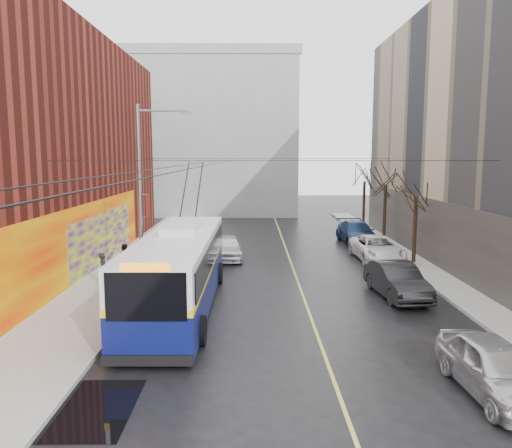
% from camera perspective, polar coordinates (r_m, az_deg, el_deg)
% --- Properties ---
extents(ground, '(140.00, 140.00, 0.00)m').
position_cam_1_polar(ground, '(15.44, 3.11, -17.47)').
color(ground, black).
rests_on(ground, ground).
extents(sidewalk_left, '(4.00, 60.00, 0.15)m').
position_cam_1_polar(sidewalk_left, '(27.67, -15.37, -6.11)').
color(sidewalk_left, gray).
rests_on(sidewalk_left, ground).
extents(sidewalk_right, '(2.00, 60.00, 0.15)m').
position_cam_1_polar(sidewalk_right, '(28.52, 20.01, -5.89)').
color(sidewalk_right, gray).
rests_on(sidewalk_right, ground).
extents(lane_line, '(0.12, 50.00, 0.01)m').
position_cam_1_polar(lane_line, '(28.81, 4.39, -5.45)').
color(lane_line, '#BFB74C').
rests_on(lane_line, ground).
extents(building_far, '(20.50, 12.10, 18.00)m').
position_cam_1_polar(building_far, '(59.20, -5.46, 10.11)').
color(building_far, gray).
rests_on(building_far, ground).
extents(streetlight_pole, '(2.65, 0.60, 9.00)m').
position_cam_1_polar(streetlight_pole, '(24.57, -12.76, 3.54)').
color(streetlight_pole, slate).
rests_on(streetlight_pole, ground).
extents(catenary_wires, '(18.00, 60.00, 0.22)m').
position_cam_1_polar(catenary_wires, '(28.76, -3.72, 7.09)').
color(catenary_wires, black).
extents(tree_near, '(3.20, 3.20, 6.40)m').
position_cam_1_polar(tree_near, '(31.58, 17.91, 4.49)').
color(tree_near, black).
rests_on(tree_near, ground).
extents(tree_mid, '(3.20, 3.20, 6.68)m').
position_cam_1_polar(tree_mid, '(38.27, 14.64, 5.54)').
color(tree_mid, black).
rests_on(tree_mid, ground).
extents(tree_far, '(3.20, 3.20, 6.57)m').
position_cam_1_polar(tree_far, '(45.06, 12.33, 5.77)').
color(tree_far, black).
rests_on(tree_far, ground).
extents(puddle, '(2.15, 3.33, 0.01)m').
position_cam_1_polar(puddle, '(14.62, -18.18, -19.39)').
color(puddle, black).
rests_on(puddle, ground).
extents(pigeons_flying, '(3.07, 2.92, 2.33)m').
position_cam_1_polar(pigeons_flying, '(24.80, -1.49, 8.99)').
color(pigeons_flying, slate).
extents(trolleybus, '(3.20, 13.31, 6.28)m').
position_cam_1_polar(trolleybus, '(21.86, -8.78, -5.10)').
color(trolleybus, '#090F49').
rests_on(trolleybus, ground).
extents(parked_car_a, '(2.03, 4.63, 1.55)m').
position_cam_1_polar(parked_car_a, '(15.80, 25.60, -14.59)').
color(parked_car_a, silver).
rests_on(parked_car_a, ground).
extents(parked_car_b, '(2.16, 5.03, 1.61)m').
position_cam_1_polar(parked_car_b, '(24.44, 15.79, -6.20)').
color(parked_car_b, black).
rests_on(parked_car_b, ground).
extents(parked_car_c, '(2.77, 5.64, 1.54)m').
position_cam_1_polar(parked_car_c, '(32.57, 13.64, -2.72)').
color(parked_car_c, white).
rests_on(parked_car_c, ground).
extents(parked_car_d, '(2.58, 5.83, 1.66)m').
position_cam_1_polar(parked_car_d, '(38.46, 11.44, -0.97)').
color(parked_car_d, navy).
rests_on(parked_car_d, ground).
extents(following_car, '(2.11, 4.59, 1.53)m').
position_cam_1_polar(following_car, '(32.04, -3.25, -2.69)').
color(following_car, silver).
rests_on(following_car, ground).
extents(pedestrian_a, '(0.43, 0.64, 1.75)m').
position_cam_1_polar(pedestrian_a, '(25.61, -17.02, -5.10)').
color(pedestrian_a, black).
rests_on(pedestrian_a, sidewalk_left).
extents(pedestrian_b, '(0.77, 0.91, 1.66)m').
position_cam_1_polar(pedestrian_b, '(28.36, -14.70, -3.88)').
color(pedestrian_b, black).
rests_on(pedestrian_b, sidewalk_left).
extents(pedestrian_c, '(1.09, 1.30, 1.75)m').
position_cam_1_polar(pedestrian_c, '(25.12, -13.75, -5.23)').
color(pedestrian_c, black).
rests_on(pedestrian_c, sidewalk_left).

